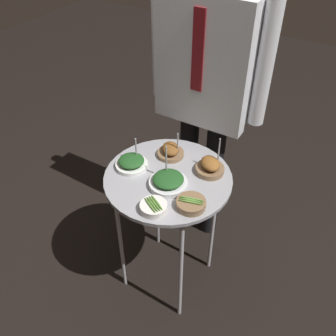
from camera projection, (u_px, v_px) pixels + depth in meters
The scene contains 9 objects.
ground_plane at pixel (168, 274), 2.18m from camera, with size 8.00×8.00×0.00m, color black.
serving_cart at pixel (168, 188), 1.74m from camera, with size 0.58×0.58×0.75m.
bowl_spinach_front_right at pixel (168, 181), 1.63m from camera, with size 0.17×0.17×0.18m.
bowl_roast_front_center at pixel (210, 167), 1.70m from camera, with size 0.14×0.13×0.18m.
bowl_spinach_mid_right at pixel (131, 163), 1.73m from camera, with size 0.15×0.15×0.14m.
bowl_asparagus_far_rim at pixel (191, 204), 1.54m from camera, with size 0.12×0.12×0.04m.
bowl_roast_mid_left at pixel (171, 151), 1.79m from camera, with size 0.13×0.13×0.14m.
bowl_asparagus_center at pixel (154, 207), 1.52m from camera, with size 0.11×0.11×0.04m.
waiter_figure at pixel (207, 74), 1.80m from camera, with size 0.62×0.23×1.67m.
Camera 1 is at (0.66, -1.09, 1.87)m, focal length 40.00 mm.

